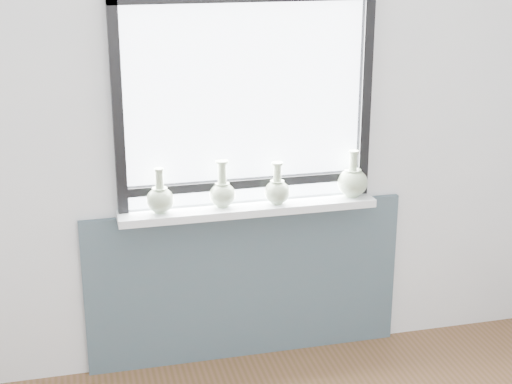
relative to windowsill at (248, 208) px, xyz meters
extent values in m
cube|color=silver|center=(0.00, 0.10, 0.42)|extent=(3.60, 0.02, 2.60)
cube|color=#404F59|center=(0.00, 0.07, -0.45)|extent=(1.70, 0.03, 0.86)
cube|color=white|center=(0.00, 0.00, 0.00)|extent=(1.32, 0.18, 0.04)
cube|color=black|center=(-0.62, 0.05, 0.55)|extent=(0.05, 0.06, 1.05)
cube|color=black|center=(0.62, 0.05, 0.55)|extent=(0.05, 0.06, 1.05)
cube|color=black|center=(0.00, 0.05, 0.12)|extent=(1.20, 0.05, 0.04)
cube|color=white|center=(0.00, 0.08, 0.52)|extent=(1.20, 0.01, 1.00)
cylinder|color=#A1B793|center=(-0.45, 0.00, 0.02)|extent=(0.06, 0.06, 0.01)
ellipsoid|color=#A1B793|center=(-0.45, 0.00, 0.08)|extent=(0.14, 0.14, 0.13)
cone|color=#A1B793|center=(-0.45, 0.00, 0.13)|extent=(0.08, 0.08, 0.03)
cylinder|color=#A1B793|center=(-0.45, 0.00, 0.18)|extent=(0.04, 0.04, 0.11)
cylinder|color=#A1B793|center=(-0.45, 0.00, 0.24)|extent=(0.05, 0.05, 0.01)
cylinder|color=#A1B793|center=(-0.13, 0.01, 0.02)|extent=(0.06, 0.06, 0.01)
ellipsoid|color=#A1B793|center=(-0.13, 0.01, 0.08)|extent=(0.13, 0.13, 0.12)
cone|color=#A1B793|center=(-0.13, 0.01, 0.13)|extent=(0.07, 0.07, 0.03)
cylinder|color=#A1B793|center=(-0.13, 0.01, 0.19)|extent=(0.04, 0.04, 0.13)
cylinder|color=#A1B793|center=(-0.13, 0.01, 0.25)|extent=(0.07, 0.07, 0.01)
cylinder|color=#A1B793|center=(0.15, -0.01, 0.02)|extent=(0.06, 0.06, 0.01)
ellipsoid|color=#A1B793|center=(0.15, -0.01, 0.08)|extent=(0.13, 0.13, 0.12)
cone|color=#A1B793|center=(0.15, -0.01, 0.13)|extent=(0.07, 0.07, 0.03)
cylinder|color=#A1B793|center=(0.15, -0.01, 0.17)|extent=(0.04, 0.04, 0.10)
cylinder|color=#A1B793|center=(0.15, -0.01, 0.23)|extent=(0.06, 0.06, 0.01)
cylinder|color=#A1B793|center=(0.56, 0.00, 0.02)|extent=(0.07, 0.07, 0.01)
ellipsoid|color=#A1B793|center=(0.56, 0.00, 0.09)|extent=(0.16, 0.16, 0.15)
cone|color=#A1B793|center=(0.56, 0.00, 0.15)|extent=(0.09, 0.09, 0.03)
cylinder|color=#A1B793|center=(0.56, 0.00, 0.20)|extent=(0.04, 0.04, 0.11)
cylinder|color=#A1B793|center=(0.56, 0.00, 0.26)|extent=(0.05, 0.05, 0.01)
camera|label=1|loc=(-0.87, -3.64, 1.35)|focal=55.00mm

